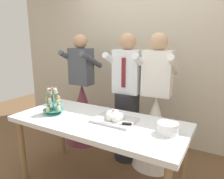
# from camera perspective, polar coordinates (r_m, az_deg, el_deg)

# --- Properties ---
(rear_wall) EXTENTS (5.20, 0.10, 2.90)m
(rear_wall) POSITION_cam_1_polar(r_m,az_deg,el_deg) (3.29, 9.97, 10.98)
(rear_wall) COLOR beige
(rear_wall) RESTS_ON ground_plane
(dessert_table) EXTENTS (1.80, 0.80, 0.78)m
(dessert_table) POSITION_cam_1_polar(r_m,az_deg,el_deg) (2.20, -3.87, -10.09)
(dessert_table) COLOR silver
(dessert_table) RESTS_ON ground_plane
(cupcake_stand) EXTENTS (0.23, 0.23, 0.31)m
(cupcake_stand) POSITION_cam_1_polar(r_m,az_deg,el_deg) (2.40, -15.82, -3.32)
(cupcake_stand) COLOR teal
(cupcake_stand) RESTS_ON dessert_table
(main_cake_tray) EXTENTS (0.43, 0.31, 0.13)m
(main_cake_tray) POSITION_cam_1_polar(r_m,az_deg,el_deg) (2.12, 0.64, -7.66)
(main_cake_tray) COLOR silver
(main_cake_tray) RESTS_ON dessert_table
(plate_stack) EXTENTS (0.19, 0.19, 0.10)m
(plate_stack) POSITION_cam_1_polar(r_m,az_deg,el_deg) (1.91, 14.96, -10.15)
(plate_stack) COLOR white
(plate_stack) RESTS_ON dessert_table
(person_groom) EXTENTS (0.46, 0.49, 1.66)m
(person_groom) POSITION_cam_1_polar(r_m,az_deg,el_deg) (2.72, 4.08, -4.40)
(person_groom) COLOR #232328
(person_groom) RESTS_ON ground_plane
(person_bride) EXTENTS (0.56, 0.56, 1.66)m
(person_bride) POSITION_cam_1_polar(r_m,az_deg,el_deg) (2.68, 11.63, -8.61)
(person_bride) COLOR white
(person_bride) RESTS_ON ground_plane
(person_guest) EXTENTS (0.56, 0.56, 1.66)m
(person_guest) POSITION_cam_1_polar(r_m,az_deg,el_deg) (3.29, -8.09, -4.35)
(person_guest) COLOR brown
(person_guest) RESTS_ON ground_plane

